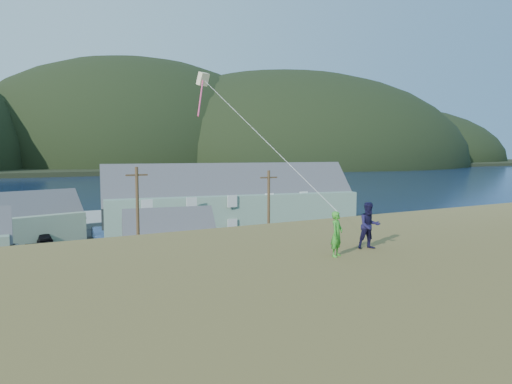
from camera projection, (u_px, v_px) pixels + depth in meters
ground at (133, 303)px, 32.31m from camera, size 900.00×900.00×0.00m
grass_strip at (140, 311)px, 30.55m from camera, size 110.00×8.00×0.10m
waterfront_lot at (95, 254)px, 47.24m from camera, size 72.00×36.00×0.12m
wharf at (24, 224)px, 64.59m from camera, size 26.00×14.00×0.90m
far_shore at (24, 165)px, 322.13m from camera, size 900.00×320.00×2.00m
far_hills at (88, 164)px, 294.26m from camera, size 760.00×265.00×143.00m
lodge at (232, 202)px, 58.05m from camera, size 32.52×13.68×11.09m
shed_white at (170, 240)px, 42.04m from camera, size 9.07×6.78×6.61m
shed_palegreen_far at (31, 219)px, 53.21m from camera, size 12.09×8.59×7.38m
utility_poles at (108, 235)px, 32.59m from camera, size 28.00×0.24×9.56m
kite_flyer_green at (337, 234)px, 15.46m from camera, size 0.67×0.60×1.54m
kite_flyer_navy at (369, 226)px, 16.65m from camera, size 0.98×0.86×1.71m
kite_rig at (204, 83)px, 19.55m from camera, size 1.71×3.65×8.73m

